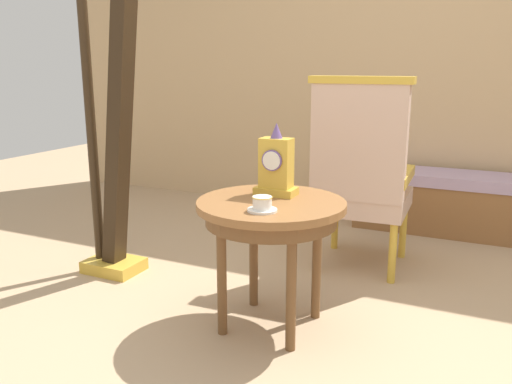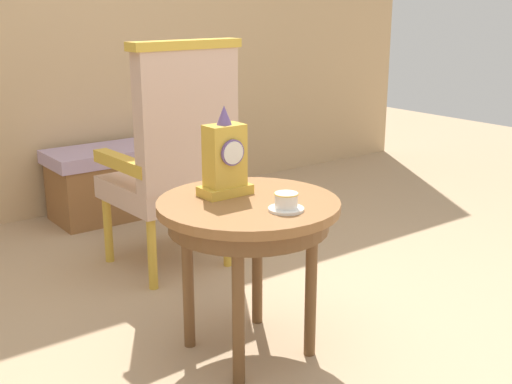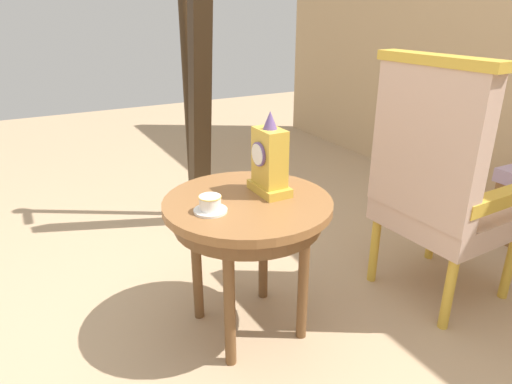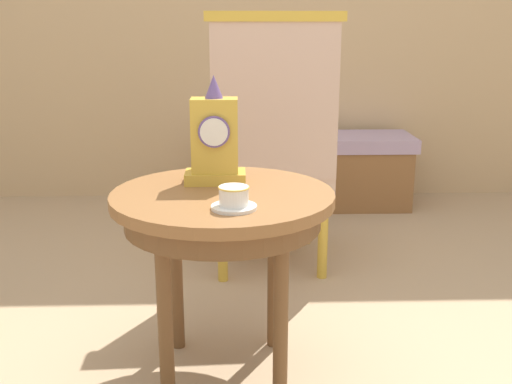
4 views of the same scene
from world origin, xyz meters
name	(u,v)px [view 1 (image 1 of 4)]	position (x,y,z in m)	size (l,w,h in m)	color
ground_plane	(280,337)	(0.00, 0.00, 0.00)	(10.00, 10.00, 0.00)	tan
wall_back	(395,37)	(0.00, 2.25, 1.40)	(6.00, 0.10, 2.80)	tan
side_table	(271,217)	(-0.09, 0.09, 0.53)	(0.67, 0.67, 0.61)	brown
teacup_left	(262,204)	(-0.05, -0.08, 0.64)	(0.13, 0.13, 0.06)	white
mantel_clock	(276,166)	(-0.11, 0.20, 0.74)	(0.19, 0.11, 0.34)	gold
armchair	(361,173)	(0.10, 0.94, 0.59)	(0.57, 0.55, 1.14)	#CCA893
harp	(111,147)	(-1.16, 0.31, 0.75)	(0.40, 0.24, 1.85)	gold
window_bench	(436,201)	(0.43, 1.95, 0.22)	(1.19, 0.40, 0.44)	#B299B7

